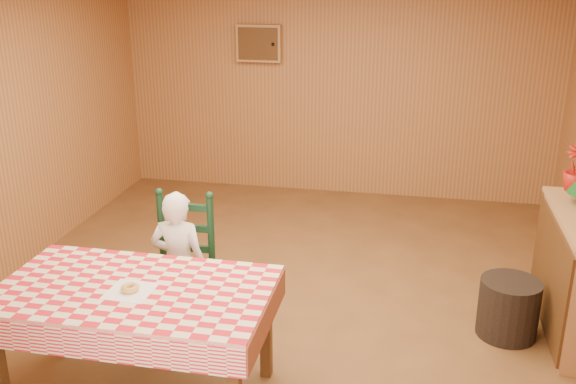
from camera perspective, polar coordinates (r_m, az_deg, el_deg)
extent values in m
plane|color=brown|center=(5.13, -0.45, -10.80)|extent=(6.00, 6.00, 0.00)
cube|color=#A76E3C|center=(7.51, 4.33, 9.52)|extent=(5.00, 0.10, 2.60)
cube|color=tan|center=(7.55, -2.61, 13.06)|extent=(0.52, 0.08, 0.42)
cube|color=#513115|center=(7.50, -2.70, 13.03)|extent=(0.46, 0.02, 0.36)
sphere|color=black|center=(7.45, -1.35, 12.99)|extent=(0.04, 0.04, 0.04)
cube|color=#513115|center=(4.01, -13.48, -8.87)|extent=(1.60, 0.90, 0.06)
cube|color=#513115|center=(4.78, -19.25, -9.67)|extent=(0.07, 0.07, 0.69)
cube|color=#513115|center=(4.28, -1.97, -12.12)|extent=(0.07, 0.07, 0.69)
cube|color=red|center=(3.99, -13.53, -8.36)|extent=(1.64, 0.94, 0.02)
cube|color=red|center=(3.68, -16.49, -13.00)|extent=(1.64, 0.02, 0.18)
cube|color=red|center=(4.41, -10.91, -6.78)|extent=(1.64, 0.02, 0.18)
cube|color=#2E5B29|center=(4.42, -23.23, -8.06)|extent=(0.02, 0.94, 0.18)
cube|color=#2E5B29|center=(3.79, -1.84, -11.09)|extent=(0.02, 0.94, 0.18)
cube|color=black|center=(4.73, -9.55, -7.94)|extent=(0.44, 0.40, 0.04)
cylinder|color=black|center=(4.77, -12.30, -10.98)|extent=(0.04, 0.04, 0.41)
cylinder|color=black|center=(4.64, -7.90, -11.61)|extent=(0.04, 0.04, 0.41)
cylinder|color=black|center=(5.04, -10.77, -9.11)|extent=(0.04, 0.04, 0.41)
cylinder|color=black|center=(4.92, -6.60, -9.63)|extent=(0.04, 0.04, 0.41)
cylinder|color=black|center=(4.81, -11.17, -3.38)|extent=(0.05, 0.05, 0.60)
sphere|color=black|center=(4.70, -11.41, -0.01)|extent=(0.06, 0.06, 0.06)
cylinder|color=black|center=(4.68, -6.85, -3.78)|extent=(0.05, 0.05, 0.60)
sphere|color=black|center=(4.57, -7.00, -0.32)|extent=(0.06, 0.06, 0.06)
cube|color=black|center=(4.79, -8.97, -4.91)|extent=(0.38, 0.03, 0.05)
cube|color=black|center=(4.72, -9.07, -3.14)|extent=(0.38, 0.03, 0.05)
cube|color=black|center=(4.66, -9.17, -1.32)|extent=(0.38, 0.03, 0.05)
imported|color=white|center=(4.67, -9.64, -6.49)|extent=(0.41, 0.27, 1.12)
cube|color=white|center=(3.94, -13.84, -8.54)|extent=(0.27, 0.27, 0.00)
torus|color=gold|center=(3.93, -13.87, -8.28)|extent=(0.12, 0.12, 0.04)
cube|color=#513115|center=(5.10, 22.22, -6.83)|extent=(0.02, 1.20, 0.80)
cylinder|color=black|center=(5.04, 19.01, -9.73)|extent=(0.57, 0.57, 0.44)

